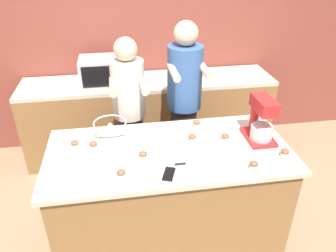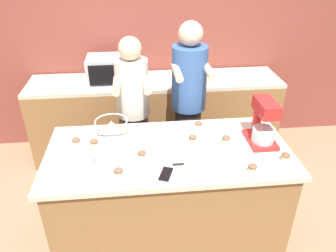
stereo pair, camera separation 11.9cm
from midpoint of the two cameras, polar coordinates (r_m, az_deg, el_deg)
ground_plane at (r=3.06m, az=1.26°, el=-18.36°), size 16.00×16.00×0.00m
back_wall at (r=3.88m, az=-1.78°, el=15.89°), size 10.00×0.06×2.70m
island_counter at (r=2.74m, az=1.37°, el=-12.00°), size 1.83×0.87×0.91m
back_counter at (r=3.87m, az=-1.18°, el=1.72°), size 2.80×0.60×0.92m
person_left at (r=3.10m, az=-4.88°, el=1.93°), size 0.32×0.49×1.58m
person_right at (r=3.12m, az=4.66°, el=3.37°), size 0.34×0.50×1.69m
stand_mixer at (r=2.59m, az=17.45°, el=0.29°), size 0.20×0.30×0.36m
mixing_bowl at (r=2.59m, az=-8.46°, el=-0.51°), size 0.26×0.26×0.16m
baking_tray at (r=2.53m, az=0.33°, el=-2.62°), size 0.35×0.26×0.04m
microwave_oven at (r=3.62m, az=-9.29°, el=9.68°), size 0.46×0.36×0.28m
cell_phone at (r=2.22m, az=1.20°, el=-8.36°), size 0.11×0.16×0.01m
drinking_glass at (r=2.32m, az=-12.15°, el=-5.54°), size 0.06×0.06×0.11m
small_plate at (r=2.26m, az=9.02°, el=-7.83°), size 0.19×0.19×0.02m
knife at (r=2.32m, az=4.66°, el=-6.62°), size 0.22×0.02×0.01m
cupcake_0 at (r=2.58m, az=11.38°, el=-2.29°), size 0.06×0.06×0.06m
cupcake_1 at (r=2.21m, az=-7.09°, el=-8.01°), size 0.06×0.06×0.06m
cupcake_2 at (r=2.55m, az=5.68°, el=-2.22°), size 0.06×0.06×0.06m
cupcake_3 at (r=2.50m, az=21.09°, el=-5.03°), size 0.06×0.06×0.06m
cupcake_4 at (r=2.74m, az=6.59°, el=0.22°), size 0.06×0.06×0.06m
cupcake_5 at (r=2.36m, az=-3.13°, el=-5.02°), size 0.06×0.06×0.06m
cupcake_6 at (r=2.53m, az=-11.44°, el=-2.95°), size 0.06×0.06×0.06m
cupcake_7 at (r=2.58m, az=-14.45°, el=-2.64°), size 0.06×0.06×0.06m
cupcake_8 at (r=2.31m, az=15.93°, el=-7.08°), size 0.06×0.06×0.06m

